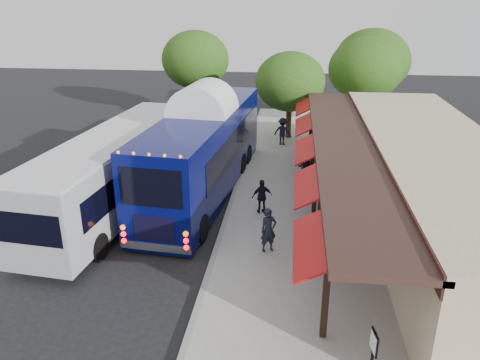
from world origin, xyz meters
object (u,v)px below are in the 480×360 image
at_px(sign_board, 374,344).
at_px(ped_d, 283,131).
at_px(city_bus, 117,167).
at_px(ped_b, 305,167).
at_px(ped_a, 268,230).
at_px(ped_c, 262,196).
at_px(coach_bus, 204,147).

bearing_deg(sign_board, ped_d, 89.67).
height_order(city_bus, ped_b, city_bus).
height_order(ped_a, ped_b, ped_a).
bearing_deg(ped_b, sign_board, 108.02).
xyz_separation_m(ped_c, sign_board, (3.42, -8.84, -0.01)).
height_order(coach_bus, ped_b, coach_bus).
bearing_deg(ped_a, ped_d, 62.33).
relative_size(coach_bus, ped_a, 7.89).
xyz_separation_m(coach_bus, ped_b, (4.85, 1.35, -1.32)).
distance_m(coach_bus, ped_a, 6.84).
distance_m(coach_bus, city_bus, 4.20).
relative_size(coach_bus, city_bus, 1.03).
relative_size(city_bus, ped_b, 8.11).
height_order(city_bus, ped_c, city_bus).
bearing_deg(coach_bus, ped_c, -34.79).
xyz_separation_m(city_bus, ped_b, (8.33, 3.67, -0.95)).
bearing_deg(ped_a, city_bus, 126.28).
xyz_separation_m(ped_c, ped_d, (0.58, 10.16, 0.10)).
xyz_separation_m(coach_bus, ped_c, (2.98, -2.52, -1.36)).
bearing_deg(ped_a, sign_board, -89.30).
distance_m(coach_bus, ped_c, 4.13).
bearing_deg(city_bus, coach_bus, 39.39).
xyz_separation_m(ped_a, ped_c, (-0.47, 3.25, -0.08)).
height_order(city_bus, ped_a, city_bus).
xyz_separation_m(city_bus, ped_c, (6.46, -0.20, -0.99)).
relative_size(ped_a, ped_d, 0.98).
xyz_separation_m(coach_bus, city_bus, (-3.48, -2.32, -0.37)).
bearing_deg(ped_c, ped_b, -136.00).
xyz_separation_m(coach_bus, ped_a, (3.44, -5.78, -1.27)).
height_order(ped_c, ped_d, ped_d).
bearing_deg(ped_c, city_bus, -22.01).
bearing_deg(sign_board, ped_b, 88.11).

